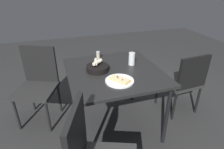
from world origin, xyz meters
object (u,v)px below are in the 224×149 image
Objects in this scene: pizza_plate at (120,80)px; bread_basket at (97,67)px; dining_table at (114,76)px; chair_far at (184,80)px; beer_glass at (132,59)px; pepper_shaker at (98,56)px; chair_spare at (38,80)px.

bread_basket is at bearing -63.93° from pizza_plate.
chair_far reaches higher than dining_table.
dining_table is at bearing 19.40° from beer_glass.
pepper_shaker is 0.79m from chair_spare.
pizza_plate is at bearing 95.21° from pepper_shaker.
bread_basket is at bearing 4.62° from beer_glass.
chair_spare is (0.82, -0.45, -0.15)m from dining_table.
pizza_plate is 0.30× the size of chair_spare.
pepper_shaker is 1.13m from chair_far.
chair_spare is (0.80, -0.69, -0.23)m from pizza_plate.
pepper_shaker is at bearing 174.41° from chair_spare.
pepper_shaker reaches higher than dining_table.
bread_basket is 0.26× the size of chair_spare.
chair_spare is at bearing -28.45° from dining_table.
pizza_plate is 1.08m from chair_spare.
pizza_plate is 0.33m from bread_basket.
beer_glass is 0.17× the size of chair_far.
bread_basket reaches higher than dining_table.
pepper_shaker is at bearing -84.79° from pizza_plate.
beer_glass reaches higher than bread_basket.
beer_glass is at bearing -8.20° from chair_far.
dining_table is 3.59× the size of pizza_plate.
chair_spare is at bearing -5.59° from pepper_shaker.
chair_far is at bearing 176.51° from bread_basket.
beer_glass is 0.15× the size of chair_spare.
dining_table is 0.26m from pizza_plate.
pizza_plate is 3.08× the size of pepper_shaker.
bread_basket reaches higher than pizza_plate.
chair_spare reaches higher than pizza_plate.
chair_far is (-1.10, 0.07, -0.30)m from bread_basket.
chair_far is (-0.96, -0.23, -0.27)m from pizza_plate.
chair_far is 1.82m from chair_spare.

